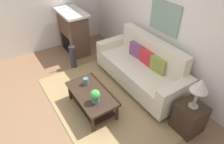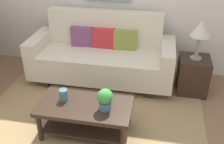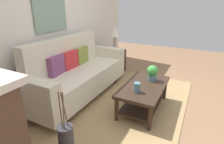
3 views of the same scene
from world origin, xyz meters
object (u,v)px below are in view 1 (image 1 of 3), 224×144
object	(u,v)px
couch	(141,69)
floor_vase	(73,57)
tabletop_vase	(86,81)
fireplace	(73,32)
throw_pillow_plum	(137,50)
throw_pillow_olive	(159,65)
throw_pillow_crimson	(147,57)
coffee_table	(92,97)
framed_painting	(165,17)
table_lamp	(200,86)
side_table	(189,118)
potted_plant_tabletop	(95,96)

from	to	relation	value
couch	floor_vase	xyz separation A→B (m)	(-1.44, -0.98, -0.14)
tabletop_vase	floor_vase	xyz separation A→B (m)	(-1.25, 0.26, -0.21)
fireplace	throw_pillow_plum	bearing A→B (deg)	21.94
floor_vase	fireplace	bearing A→B (deg)	152.26
throw_pillow_olive	tabletop_vase	xyz separation A→B (m)	(-0.53, -1.37, -0.18)
throw_pillow_crimson	coffee_table	bearing A→B (deg)	-86.71
throw_pillow_plum	framed_painting	size ratio (longest dim) A/B	0.48
throw_pillow_plum	fireplace	size ratio (longest dim) A/B	0.31
couch	throw_pillow_crimson	bearing A→B (deg)	90.00
throw_pillow_crimson	floor_vase	xyz separation A→B (m)	(-1.44, -1.11, -0.39)
couch	table_lamp	distance (m)	1.52
fireplace	side_table	bearing A→B (deg)	8.09
couch	floor_vase	size ratio (longest dim) A/B	3.79
potted_plant_tabletop	throw_pillow_olive	bearing A→B (deg)	89.47
potted_plant_tabletop	coffee_table	bearing A→B (deg)	168.25
couch	throw_pillow_crimson	size ratio (longest dim) A/B	6.18
throw_pillow_plum	floor_vase	bearing A→B (deg)	-134.66
couch	potted_plant_tabletop	size ratio (longest dim) A/B	8.49
table_lamp	framed_painting	world-z (taller)	framed_painting
throw_pillow_olive	coffee_table	bearing A→B (deg)	-100.78
couch	potted_plant_tabletop	xyz separation A→B (m)	(0.33, -1.33, 0.14)
couch	table_lamp	xyz separation A→B (m)	(1.41, -0.10, 0.56)
floor_vase	couch	bearing A→B (deg)	34.25
fireplace	floor_vase	xyz separation A→B (m)	(0.72, -0.38, -0.29)
tabletop_vase	fireplace	distance (m)	2.07
coffee_table	side_table	bearing A→B (deg)	41.47
throw_pillow_olive	floor_vase	xyz separation A→B (m)	(-1.79, -1.11, -0.39)
throw_pillow_olive	tabletop_vase	distance (m)	1.48
fireplace	tabletop_vase	bearing A→B (deg)	-18.02
throw_pillow_crimson	fireplace	xyz separation A→B (m)	(-2.16, -0.73, -0.09)
throw_pillow_plum	floor_vase	size ratio (longest dim) A/B	0.61
couch	table_lamp	world-z (taller)	table_lamp
throw_pillow_plum	fireplace	xyz separation A→B (m)	(-1.81, -0.73, -0.09)
throw_pillow_crimson	fireplace	bearing A→B (deg)	-161.32
throw_pillow_plum	throw_pillow_olive	size ratio (longest dim) A/B	1.00
throw_pillow_olive	side_table	size ratio (longest dim) A/B	0.64
side_table	fireplace	xyz separation A→B (m)	(-3.57, -0.51, 0.31)
fireplace	throw_pillow_crimson	bearing A→B (deg)	18.68
coffee_table	fireplace	xyz separation A→B (m)	(-2.24, 0.67, 0.27)
couch	coffee_table	xyz separation A→B (m)	(0.08, -1.27, -0.12)
table_lamp	potted_plant_tabletop	bearing A→B (deg)	-131.27
floor_vase	table_lamp	bearing A→B (deg)	17.23
side_table	framed_painting	xyz separation A→B (m)	(-1.41, 0.56, 1.20)
couch	throw_pillow_crimson	distance (m)	0.28
coffee_table	potted_plant_tabletop	world-z (taller)	potted_plant_tabletop
coffee_table	fireplace	size ratio (longest dim) A/B	0.95
tabletop_vase	fireplace	size ratio (longest dim) A/B	0.12
fireplace	throw_pillow_olive	bearing A→B (deg)	16.24
framed_painting	couch	bearing A→B (deg)	-90.00
throw_pillow_olive	coffee_table	size ratio (longest dim) A/B	0.33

